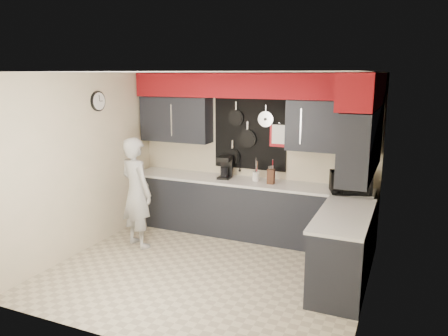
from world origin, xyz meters
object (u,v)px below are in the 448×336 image
at_px(utensil_crock, 256,176).
at_px(person, 136,193).
at_px(knife_block, 271,176).
at_px(coffee_maker, 225,167).
at_px(microwave, 350,183).

distance_m(utensil_crock, person, 1.87).
bearing_deg(knife_block, coffee_maker, 173.64).
height_order(utensil_crock, coffee_maker, coffee_maker).
relative_size(microwave, person, 0.32).
height_order(knife_block, utensil_crock, knife_block).
bearing_deg(knife_block, person, -152.12).
distance_m(knife_block, coffee_maker, 0.80).
xyz_separation_m(utensil_crock, person, (-1.51, -1.10, -0.15)).
bearing_deg(person, coffee_maker, -111.23).
xyz_separation_m(microwave, coffee_maker, (-1.98, 0.12, 0.04)).
height_order(microwave, person, person).
height_order(microwave, knife_block, microwave).
bearing_deg(knife_block, utensil_crock, 160.61).
bearing_deg(utensil_crock, person, -143.92).
relative_size(microwave, coffee_maker, 1.51).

